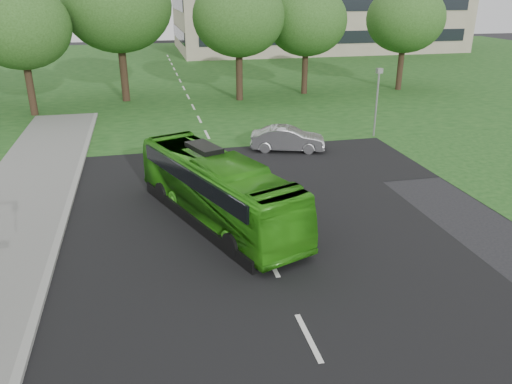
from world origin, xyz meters
TOP-DOWN VIEW (x-y plane):
  - ground at (0.00, 0.00)m, footprint 160.00×160.00m
  - street_surfaces at (-0.38, 22.75)m, footprint 120.00×120.00m
  - tree_park_a at (-11.40, 25.96)m, footprint 6.74×6.74m
  - tree_park_b at (-5.02, 29.48)m, footprint 8.20×8.20m
  - tree_park_c at (3.99, 27.80)m, footprint 7.13×7.13m
  - tree_park_d at (9.95, 29.20)m, footprint 6.68×6.68m
  - tree_park_e at (18.77, 29.06)m, footprint 6.65×6.65m
  - bus at (-1.20, 5.69)m, footprint 5.49×9.61m
  - sedan at (4.00, 13.79)m, footprint 4.32×2.57m
  - camera_pole at (10.00, 15.41)m, footprint 0.35×0.31m

SIDE VIEW (x-z plane):
  - ground at x=0.00m, z-range 0.00..0.00m
  - street_surfaces at x=-0.38m, z-range -0.05..0.10m
  - sedan at x=4.00m, z-range 0.00..1.35m
  - bus at x=-1.20m, z-range 0.00..2.63m
  - camera_pole at x=10.00m, z-range 0.60..4.72m
  - tree_park_d at x=9.95m, z-range 1.56..10.39m
  - tree_park_e at x=18.77m, z-range 1.59..10.46m
  - tree_park_a at x=-11.40m, z-range 1.60..10.55m
  - tree_park_c at x=3.99m, z-range 1.69..11.15m
  - tree_park_b at x=-5.02m, z-range 1.87..12.62m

